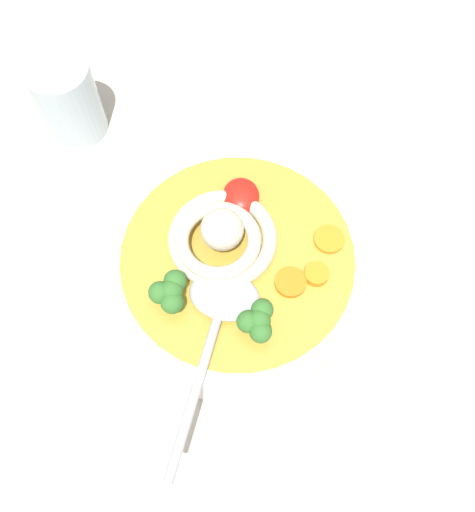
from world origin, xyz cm
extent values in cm
cube|color=#BCB29E|center=(0.00, 0.00, 1.48)|extent=(107.19, 107.19, 2.95)
cylinder|color=white|center=(2.15, -3.25, 6.15)|extent=(23.54, 23.54, 6.40)
cylinder|color=gold|center=(2.15, -3.25, 6.41)|extent=(20.72, 20.72, 5.89)
torus|color=beige|center=(0.62, -4.41, 10.02)|extent=(9.62, 9.62, 1.33)
torus|color=beige|center=(1.25, -4.82, 11.08)|extent=(10.30, 10.30, 1.19)
sphere|color=beige|center=(0.62, -4.41, 11.74)|extent=(3.73, 3.73, 3.73)
ellipsoid|color=#B7B7BC|center=(5.98, -4.74, 10.16)|extent=(6.28, 7.19, 1.60)
cylinder|color=#B7B7BC|center=(12.97, -7.46, 10.16)|extent=(14.27, 6.19, 0.80)
ellipsoid|color=red|center=(-3.42, -2.35, 10.19)|extent=(3.69, 3.32, 1.66)
cylinder|color=#7A9E60|center=(8.74, -2.18, 9.86)|extent=(0.94, 0.94, 1.01)
sphere|color=#38752D|center=(8.74, -2.18, 11.29)|extent=(1.85, 1.85, 1.85)
sphere|color=#38752D|center=(9.66, -2.18, 11.12)|extent=(1.85, 1.85, 1.85)
sphere|color=#38752D|center=(7.90, -1.84, 11.20)|extent=(1.85, 1.85, 1.85)
sphere|color=#38752D|center=(8.74, -3.10, 11.15)|extent=(1.85, 1.85, 1.85)
cylinder|color=#7A9E60|center=(5.56, -9.03, 9.88)|extent=(0.97, 0.97, 1.04)
sphere|color=#38752D|center=(5.56, -9.03, 11.35)|extent=(1.90, 1.90, 1.90)
sphere|color=#38752D|center=(6.51, -9.03, 11.17)|extent=(1.90, 1.90, 1.90)
sphere|color=#38752D|center=(4.70, -8.69, 11.26)|extent=(1.90, 1.90, 1.90)
sphere|color=#38752D|center=(5.56, -9.98, 11.21)|extent=(1.90, 1.90, 1.90)
cylinder|color=orange|center=(4.69, 3.30, 9.74)|extent=(2.14, 2.14, 0.76)
cylinder|color=orange|center=(5.16, 1.00, 9.63)|extent=(2.75, 2.75, 0.54)
cylinder|color=orange|center=(1.45, 4.98, 9.57)|extent=(2.72, 2.72, 0.43)
cylinder|color=silver|center=(-18.36, -19.02, 7.48)|extent=(6.50, 6.50, 9.05)
camera|label=1|loc=(21.53, -5.25, 53.08)|focal=38.32mm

